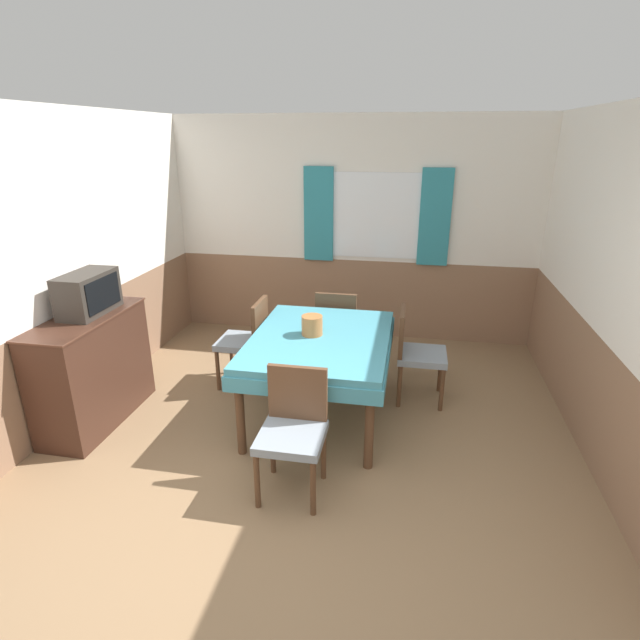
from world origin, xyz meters
name	(u,v)px	position (x,y,z in m)	size (l,w,h in m)	color
ground_plane	(266,567)	(0.00, 0.00, 0.00)	(16.00, 16.00, 0.00)	#846647
wall_back	(353,230)	(0.02, 3.76, 1.31)	(4.68, 0.09, 2.60)	white
wall_left	(90,259)	(-2.17, 1.87, 1.30)	(0.05, 4.13, 2.60)	white
wall_right	(603,284)	(2.17, 1.87, 1.30)	(0.05, 4.13, 2.60)	white
dining_table	(320,348)	(0.00, 1.72, 0.66)	(1.19, 1.53, 0.76)	teal
chair_head_near	(293,426)	(0.00, 0.73, 0.49)	(0.44, 0.44, 0.88)	brown
chair_left_far	(248,338)	(-0.82, 2.19, 0.49)	(0.44, 0.44, 0.88)	brown
chair_right_far	(415,351)	(0.81, 2.19, 0.49)	(0.44, 0.44, 0.88)	brown
chair_head_window	(337,325)	(0.00, 2.71, 0.49)	(0.44, 0.44, 0.88)	brown
sideboard	(93,369)	(-1.90, 1.30, 0.49)	(0.46, 1.16, 0.96)	#3D2319
tv	(88,293)	(-1.90, 1.40, 1.13)	(0.29, 0.54, 0.35)	#2D2823
vase	(312,325)	(-0.08, 1.75, 0.85)	(0.18, 0.18, 0.17)	#B26B38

